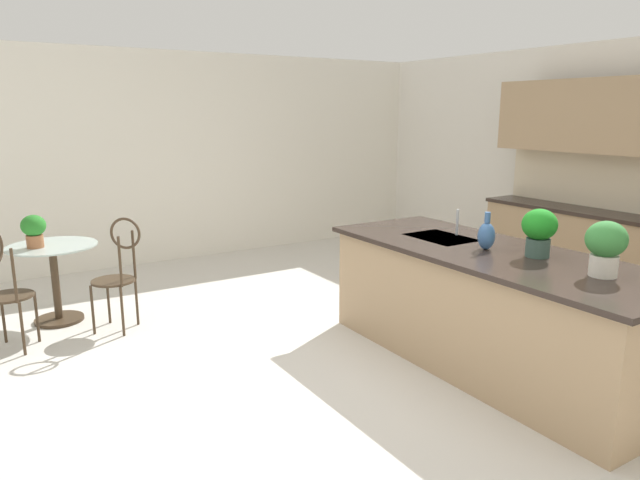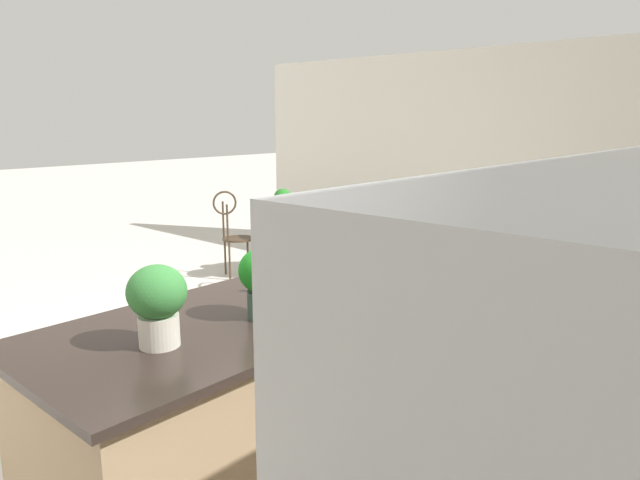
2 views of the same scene
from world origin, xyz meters
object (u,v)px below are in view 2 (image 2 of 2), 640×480
object	(u,v)px
chair_by_island	(288,240)
vase_on_counter	(293,276)
potted_plant_counter_near	(264,278)
potted_plant_counter_far	(157,300)
potted_plant_on_table	(283,199)
chair_near_window	(233,230)
bistro_table	(293,238)

from	to	relation	value
chair_by_island	vase_on_counter	size ratio (longest dim) A/B	3.62
vase_on_counter	potted_plant_counter_near	bearing A→B (deg)	23.03
chair_by_island	potted_plant_counter_far	size ratio (longest dim) A/B	2.92
potted_plant_on_table	potted_plant_counter_far	xyz separation A→B (m)	(3.62, 2.91, 0.21)
chair_near_window	potted_plant_counter_near	size ratio (longest dim) A/B	2.98
potted_plant_counter_near	bistro_table	bearing A→B (deg)	-137.47
chair_near_window	chair_by_island	distance (m)	0.90
potted_plant_counter_near	vase_on_counter	size ratio (longest dim) A/B	1.21
bistro_table	potted_plant_on_table	world-z (taller)	potted_plant_on_table
bistro_table	vase_on_counter	world-z (taller)	vase_on_counter
bistro_table	chair_near_window	world-z (taller)	chair_near_window
potted_plant_counter_far	vase_on_counter	bearing A→B (deg)	-174.81
bistro_table	chair_by_island	world-z (taller)	chair_by_island
bistro_table	chair_by_island	bearing A→B (deg)	40.15
potted_plant_counter_far	vase_on_counter	world-z (taller)	potted_plant_counter_far
bistro_table	potted_plant_counter_far	size ratio (longest dim) A/B	2.24
bistro_table	chair_near_window	distance (m)	0.73
bistro_table	chair_by_island	distance (m)	0.72
bistro_table	potted_plant_counter_near	distance (m)	4.26
bistro_table	potted_plant_counter_near	size ratio (longest dim) A/B	2.29
potted_plant_counter_far	potted_plant_counter_near	distance (m)	0.55
chair_by_island	potted_plant_counter_near	world-z (taller)	potted_plant_counter_near
chair_by_island	potted_plant_counter_near	bearing A→B (deg)	43.01
bistro_table	potted_plant_counter_near	xyz separation A→B (m)	(3.10, 2.84, 0.67)
potted_plant_on_table	potted_plant_counter_near	size ratio (longest dim) A/B	0.86
bistro_table	potted_plant_on_table	bearing A→B (deg)	-76.98
vase_on_counter	chair_near_window	bearing A→B (deg)	-124.89
potted_plant_on_table	vase_on_counter	distance (m)	3.93
vase_on_counter	potted_plant_counter_far	bearing A→B (deg)	5.19
vase_on_counter	bistro_table	bearing A→B (deg)	-135.58
bistro_table	potted_plant_on_table	xyz separation A→B (m)	(0.03, -0.14, 0.46)
chair_by_island	potted_plant_counter_far	xyz separation A→B (m)	(3.11, 2.32, 0.55)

